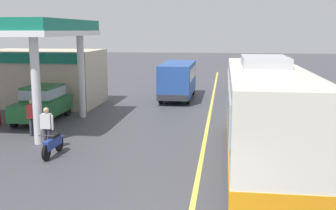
{
  "coord_description": "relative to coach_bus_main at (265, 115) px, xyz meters",
  "views": [
    {
      "loc": [
        0.76,
        -6.66,
        4.62
      ],
      "look_at": [
        -1.5,
        10.0,
        1.6
      ],
      "focal_mm": 44.68,
      "sensor_mm": 36.0,
      "label": 1
    }
  ],
  "objects": [
    {
      "name": "minibus_opposing_lane",
      "position": [
        -4.55,
        13.52,
        -0.25
      ],
      "size": [
        2.04,
        6.13,
        2.44
      ],
      "color": "#264C9E",
      "rests_on": "ground"
    },
    {
      "name": "coach_bus_main",
      "position": [
        0.0,
        0.0,
        0.0
      ],
      "size": [
        2.6,
        11.04,
        3.69
      ],
      "color": "silver",
      "rests_on": "ground"
    },
    {
      "name": "pedestrian_by_shop",
      "position": [
        -9.74,
        2.5,
        -0.79
      ],
      "size": [
        0.55,
        0.22,
        1.66
      ],
      "color": "#33333F",
      "rests_on": "ground"
    },
    {
      "name": "pedestrian_near_pump",
      "position": [
        -8.28,
        0.69,
        -0.79
      ],
      "size": [
        0.55,
        0.22,
        1.66
      ],
      "color": "#33333F",
      "rests_on": "ground"
    },
    {
      "name": "lane_divider_stripe",
      "position": [
        -2.19,
        7.19,
        -1.72
      ],
      "size": [
        0.16,
        50.0,
        0.01
      ],
      "primitive_type": "cube",
      "color": "#D8CC4C",
      "rests_on": "ground"
    },
    {
      "name": "motorcycle_parked_forecourt",
      "position": [
        -7.7,
        -0.15,
        -1.28
      ],
      "size": [
        0.55,
        1.8,
        0.92
      ],
      "color": "black",
      "rests_on": "ground"
    },
    {
      "name": "car_at_pump",
      "position": [
        -10.66,
        5.58,
        -0.71
      ],
      "size": [
        1.7,
        4.2,
        1.82
      ],
      "color": "#1E602D",
      "rests_on": "ground"
    },
    {
      "name": "gas_station_roadside",
      "position": [
        -12.66,
        8.26,
        0.91
      ],
      "size": [
        9.1,
        11.95,
        5.1
      ],
      "color": "#147259",
      "rests_on": "ground"
    },
    {
      "name": "car_trailing_behind_bus",
      "position": [
        -0.22,
        18.06,
        -0.71
      ],
      "size": [
        1.7,
        4.2,
        1.82
      ],
      "color": "#B2B2B7",
      "rests_on": "ground"
    },
    {
      "name": "ground",
      "position": [
        -2.19,
        12.19,
        -1.72
      ],
      "size": [
        120.0,
        120.0,
        0.0
      ],
      "primitive_type": "plane",
      "color": "#424247"
    }
  ]
}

